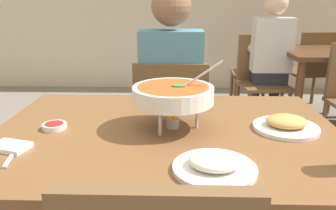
{
  "coord_description": "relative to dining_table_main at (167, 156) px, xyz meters",
  "views": [
    {
      "loc": [
        0.04,
        -1.17,
        1.24
      ],
      "look_at": [
        0.0,
        0.15,
        0.82
      ],
      "focal_mm": 36.2,
      "sensor_mm": 36.0,
      "label": 1
    }
  ],
  "objects": [
    {
      "name": "appetizer_plate",
      "position": [
        0.44,
        0.02,
        0.13
      ],
      "size": [
        0.24,
        0.24,
        0.06
      ],
      "color": "white",
      "rests_on": "dining_table_main"
    },
    {
      "name": "dining_table_far",
      "position": [
        1.53,
        2.04,
        -0.03
      ],
      "size": [
        1.0,
        0.8,
        0.77
      ],
      "color": "#51331C",
      "rests_on": "ground_plane"
    },
    {
      "name": "rice_plate",
      "position": [
        0.15,
        -0.31,
        0.13
      ],
      "size": [
        0.24,
        0.24,
        0.06
      ],
      "color": "white",
      "rests_on": "dining_table_main"
    },
    {
      "name": "chair_bg_window",
      "position": [
        1.53,
        2.56,
        -0.15
      ],
      "size": [
        0.48,
        0.48,
        0.9
      ],
      "color": "brown",
      "rests_on": "ground_plane"
    },
    {
      "name": "chair_bg_left",
      "position": [
        0.85,
        2.11,
        -0.15
      ],
      "size": [
        0.49,
        0.49,
        0.9
      ],
      "color": "brown",
      "rests_on": "ground_plane"
    },
    {
      "name": "chair_diner_main",
      "position": [
        -0.0,
        0.75,
        -0.15
      ],
      "size": [
        0.44,
        0.44,
        0.9
      ],
      "color": "brown",
      "rests_on": "ground_plane"
    },
    {
      "name": "chair_bg_right",
      "position": [
        0.96,
        2.6,
        -0.15
      ],
      "size": [
        0.46,
        0.46,
        0.9
      ],
      "color": "brown",
      "rests_on": "ground_plane"
    },
    {
      "name": "spoon_utensil",
      "position": [
        -0.47,
        -0.23,
        0.11
      ],
      "size": [
        0.04,
        0.17,
        0.01
      ],
      "primitive_type": "cube",
      "rotation": [
        0.0,
        0.0,
        0.18
      ],
      "color": "silver",
      "rests_on": "dining_table_main"
    },
    {
      "name": "sauce_dish",
      "position": [
        -0.42,
        -0.0,
        0.12
      ],
      "size": [
        0.09,
        0.09,
        0.02
      ],
      "color": "white",
      "rests_on": "dining_table_main"
    },
    {
      "name": "dining_table_main",
      "position": [
        0.0,
        0.0,
        0.0
      ],
      "size": [
        1.29,
        0.94,
        0.77
      ],
      "color": "brown",
      "rests_on": "ground_plane"
    },
    {
      "name": "diner_main",
      "position": [
        0.0,
        0.79,
        0.08
      ],
      "size": [
        0.4,
        0.45,
        1.31
      ],
      "color": "#2D2D38",
      "rests_on": "ground_plane"
    },
    {
      "name": "napkin_folded",
      "position": [
        -0.5,
        -0.18,
        0.12
      ],
      "size": [
        0.14,
        0.11,
        0.02
      ],
      "primitive_type": "cube",
      "rotation": [
        0.0,
        0.0,
        -0.27
      ],
      "color": "white",
      "rests_on": "dining_table_main"
    },
    {
      "name": "patron_bg_left",
      "position": [
        0.92,
        2.09,
        0.08
      ],
      "size": [
        0.4,
        0.45,
        1.31
      ],
      "color": "#2D2D38",
      "rests_on": "ground_plane"
    },
    {
      "name": "curry_bowl",
      "position": [
        0.02,
        0.03,
        0.24
      ],
      "size": [
        0.33,
        0.3,
        0.26
      ],
      "color": "silver",
      "rests_on": "dining_table_main"
    }
  ]
}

